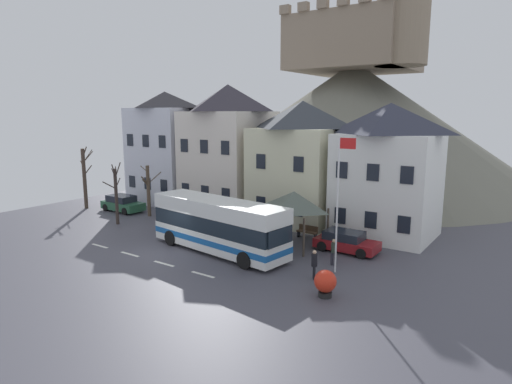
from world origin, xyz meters
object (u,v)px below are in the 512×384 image
Objects in this scene: townhouse_00 at (167,148)px; public_bench at (307,231)px; pedestrian_02 at (334,251)px; bus_shelter at (294,201)px; hilltop_castle at (353,120)px; bare_tree_02 at (148,190)px; bare_tree_01 at (85,178)px; pedestrian_01 at (288,241)px; parked_car_00 at (123,204)px; parked_car_01 at (184,212)px; bare_tree_00 at (116,194)px; pedestrian_00 at (314,262)px; transit_bus at (218,226)px; flagpole at (339,196)px; parked_car_02 at (346,241)px; harbour_buoy at (325,282)px; townhouse_01 at (228,149)px; townhouse_03 at (388,171)px; townhouse_02 at (302,162)px.

public_bench is at bearing -10.97° from townhouse_00.
bus_shelter is at bearing 152.09° from pedestrian_02.
bare_tree_02 is (-7.00, -26.14, -5.48)m from hilltop_castle.
bare_tree_01 is at bearing -117.32° from hilltop_castle.
bus_shelter is 2.30× the size of pedestrian_01.
townhouse_00 is 2.46× the size of bare_tree_02.
parked_car_00 is 2.70× the size of public_bench.
bare_tree_00 is at bearing -134.70° from parked_car_01.
transit_bus is at bearing 174.48° from pedestrian_00.
bare_tree_02 is at bearing 170.18° from flagpole.
public_bench is 0.31× the size of bare_tree_00.
transit_bus is (14.06, -9.24, -3.62)m from townhouse_00.
pedestrian_01 is at bearing -74.45° from hilltop_castle.
public_bench is (10.72, 1.10, -0.20)m from parked_car_01.
parked_car_02 is 0.82× the size of bare_tree_00.
pedestrian_02 is (3.01, 0.03, -0.05)m from pedestrian_01.
harbour_buoy is at bearing -56.96° from public_bench.
parked_car_01 is at bearing 168.52° from pedestrian_02.
pedestrian_01 reaches higher than harbour_buoy.
townhouse_01 is at bearing 143.02° from pedestrian_00.
hilltop_castle is at bearing 111.04° from pedestrian_02.
pedestrian_02 is (-0.08, 2.52, -0.06)m from pedestrian_00.
hilltop_castle is 4.26× the size of transit_bus.
bare_tree_01 is (-22.02, 1.10, 1.92)m from pedestrian_01.
parked_car_01 is 0.76× the size of bare_tree_01.
townhouse_03 is 5.88× the size of pedestrian_00.
transit_bus reaches higher than parked_car_00.
townhouse_02 is 2.22× the size of bare_tree_02.
parked_car_01 is at bearing 165.50° from flagpole.
townhouse_00 is 6.71× the size of pedestrian_00.
bare_tree_00 is (-14.07, -5.07, 1.93)m from public_bench.
townhouse_00 is at bearing 162.63° from bus_shelter.
townhouse_02 is 9.25m from parked_car_02.
townhouse_02 reaches higher than harbour_buoy.
townhouse_03 is 1.25× the size of flagpole.
bare_tree_01 reaches higher than parked_car_02.
parked_car_02 is (6.49, 4.65, -1.03)m from transit_bus.
townhouse_03 reaches higher than public_bench.
pedestrian_00 is at bearing -38.90° from pedestrian_01.
pedestrian_02 reaches higher than harbour_buoy.
parked_car_00 is 3.71m from bare_tree_02.
public_bench is 1.13× the size of harbour_buoy.
pedestrian_02 is 4.51m from harbour_buoy.
harbour_buoy is 27.18m from bare_tree_01.
bus_shelter is 17.68m from parked_car_00.
townhouse_01 is 0.26× the size of hilltop_castle.
pedestrian_01 is 6.20m from harbour_buoy.
parked_car_00 is at bearing -141.31° from townhouse_01.
flagpole reaches higher than bare_tree_00.
pedestrian_01 is at bearing -65.88° from townhouse_02.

